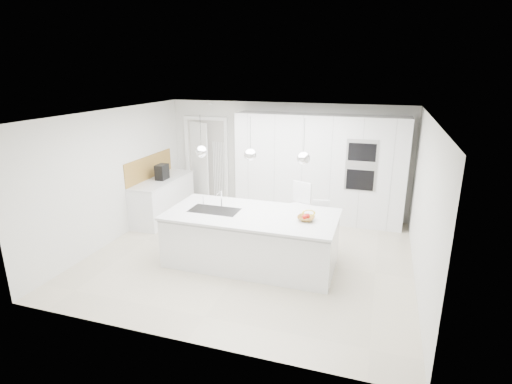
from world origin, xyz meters
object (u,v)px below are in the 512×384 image
(island_base, at_px, (251,240))
(espresso_machine, at_px, (162,172))
(bar_stool_right, at_px, (319,228))
(bar_stool_left, at_px, (300,215))
(fruit_bowl, at_px, (306,218))

(island_base, distance_m, espresso_machine, 3.01)
(espresso_machine, relative_size, bar_stool_right, 0.34)
(island_base, bearing_deg, bar_stool_right, 37.39)
(bar_stool_left, xyz_separation_m, bar_stool_right, (0.40, -0.22, -0.11))
(fruit_bowl, relative_size, bar_stool_left, 0.23)
(bar_stool_right, bearing_deg, fruit_bowl, -107.63)
(fruit_bowl, height_order, bar_stool_right, fruit_bowl)
(island_base, xyz_separation_m, bar_stool_right, (1.02, 0.78, 0.05))
(bar_stool_left, relative_size, bar_stool_right, 1.24)
(island_base, distance_m, fruit_bowl, 1.05)
(island_base, distance_m, bar_stool_left, 1.19)
(bar_stool_left, bearing_deg, bar_stool_right, -10.99)
(bar_stool_left, bearing_deg, island_base, -103.84)
(espresso_machine, bearing_deg, fruit_bowl, -24.45)
(island_base, xyz_separation_m, fruit_bowl, (0.92, 0.00, 0.50))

